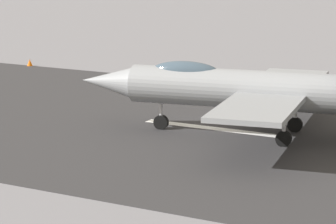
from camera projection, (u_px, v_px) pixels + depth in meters
ground_plane at (206, 128)px, 42.54m from camera, size 400.00×400.00×0.00m
runway_strip at (206, 128)px, 42.53m from camera, size 240.00×26.00×0.02m
fighter_jet at (253, 88)px, 40.22m from camera, size 17.66×14.75×5.64m
marker_cone_mid at (266, 83)px, 54.43m from camera, size 0.44×0.44×0.55m
marker_cone_far at (30, 63)px, 63.91m from camera, size 0.44×0.44×0.55m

